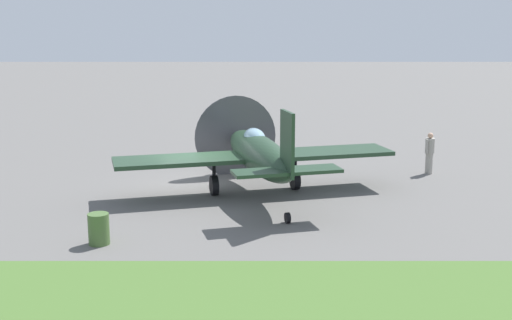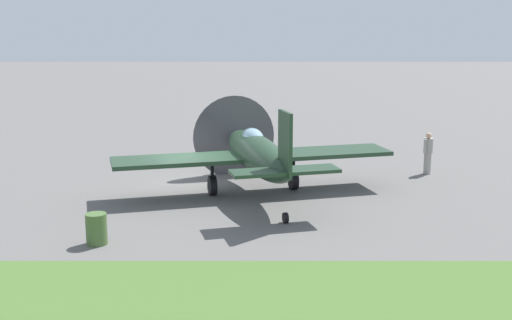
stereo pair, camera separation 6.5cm
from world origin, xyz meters
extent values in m
plane|color=#605E5B|center=(0.00, 0.00, 0.00)|extent=(160.00, 160.00, 0.00)
ellipsoid|color=#233D28|center=(2.45, -0.75, 1.55)|extent=(3.15, 7.37, 1.33)
cube|color=#233D28|center=(2.34, -0.34, 1.39)|extent=(10.39, 4.40, 0.15)
cube|color=#233D28|center=(3.30, -3.96, 2.51)|extent=(0.41, 1.16, 2.03)
cube|color=#233D28|center=(3.30, -3.96, 1.66)|extent=(3.55, 1.81, 0.11)
cone|color=#B7B24C|center=(1.45, 3.02, 1.55)|extent=(0.85, 0.90, 0.68)
cylinder|color=#4C4C51|center=(1.50, 2.81, 1.55)|extent=(3.32, 0.92, 3.42)
ellipsoid|color=#8CB2C6|center=(2.29, -0.13, 2.01)|extent=(1.11, 1.64, 0.75)
cylinder|color=black|center=(0.81, -0.64, 0.36)|extent=(0.41, 0.76, 0.73)
cylinder|color=black|center=(0.81, -0.64, 0.88)|extent=(0.13, 0.13, 1.03)
cylinder|color=black|center=(3.81, 0.16, 0.36)|extent=(0.41, 0.76, 0.73)
cylinder|color=black|center=(3.81, 0.16, 0.88)|extent=(0.13, 0.13, 1.03)
cylinder|color=black|center=(3.33, -4.06, 0.17)|extent=(0.21, 0.36, 0.34)
cylinder|color=#9E998E|center=(9.53, 2.79, 0.44)|extent=(0.30, 0.30, 0.88)
cylinder|color=#9E998E|center=(9.53, 2.79, 1.19)|extent=(0.38, 0.38, 0.62)
sphere|color=tan|center=(9.53, 2.79, 1.61)|extent=(0.23, 0.23, 0.23)
cylinder|color=#9E998E|center=(9.70, 2.98, 1.19)|extent=(0.11, 0.11, 0.59)
cylinder|color=#9E998E|center=(9.35, 2.60, 1.19)|extent=(0.11, 0.11, 0.59)
cylinder|color=#476633|center=(-2.12, -6.05, 0.45)|extent=(0.60, 0.60, 0.90)
camera|label=1|loc=(2.34, -23.87, 6.22)|focal=46.15mm
camera|label=2|loc=(2.41, -23.87, 6.22)|focal=46.15mm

